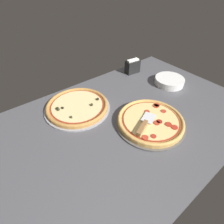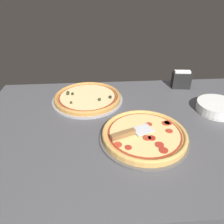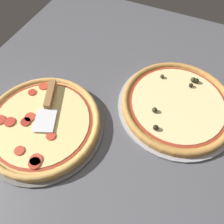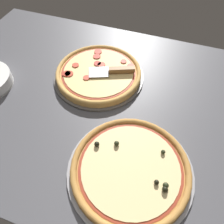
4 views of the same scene
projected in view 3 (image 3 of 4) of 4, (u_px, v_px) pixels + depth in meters
The scene contains 6 objects.
ground_plane at pixel (83, 131), 72.96cm from camera, with size 152.12×102.14×3.60cm, color #4C4C51.
pizza_pan_front at pixel (44, 126), 71.41cm from camera, with size 39.54×39.54×1.00cm, color #565451.
pizza_front at pixel (42, 123), 69.64cm from camera, with size 37.16×37.16×3.02cm.
pizza_pan_back at pixel (176, 107), 75.69cm from camera, with size 40.63×40.63×1.00cm, color #939399.
pizza_back at pixel (178, 104), 74.23cm from camera, with size 38.20×38.20×3.73cm.
serving_spatula at pixel (49, 99), 72.06cm from camera, with size 19.82×11.52×2.00cm.
Camera 3 is at (27.58, 23.01, 62.76)cm, focal length 35.00 mm.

